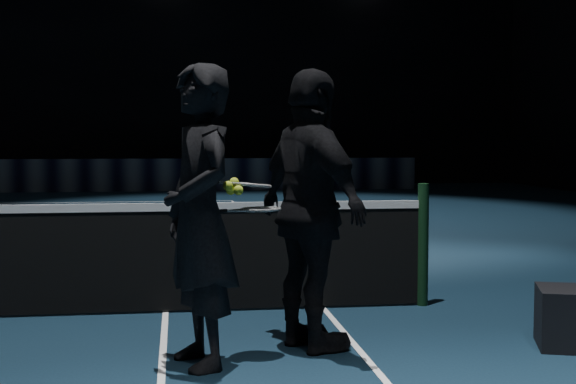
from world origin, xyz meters
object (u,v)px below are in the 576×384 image
(player_a, at_px, (199,216))
(tennis_balls, at_px, (234,188))
(racket_lower, at_px, (261,209))
(racket_upper, at_px, (252,185))
(player_b, at_px, (312,210))

(player_a, bearing_deg, tennis_balls, 92.09)
(player_a, height_order, racket_lower, player_a)
(player_a, relative_size, racket_upper, 2.94)
(racket_lower, xyz_separation_m, racket_upper, (-0.06, 0.02, 0.17))
(tennis_balls, bearing_deg, player_a, -158.56)
(tennis_balls, bearing_deg, racket_lower, 18.85)
(player_b, xyz_separation_m, tennis_balls, (-0.56, -0.20, 0.18))
(player_b, height_order, racket_upper, player_b)
(racket_lower, bearing_deg, player_a, 180.00)
(racket_upper, bearing_deg, racket_lower, -42.66)
(racket_upper, relative_size, tennis_balls, 5.67)
(player_a, distance_m, tennis_balls, 0.31)
(player_a, height_order, player_b, same)
(player_a, height_order, racket_upper, player_a)
(racket_lower, relative_size, tennis_balls, 5.67)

